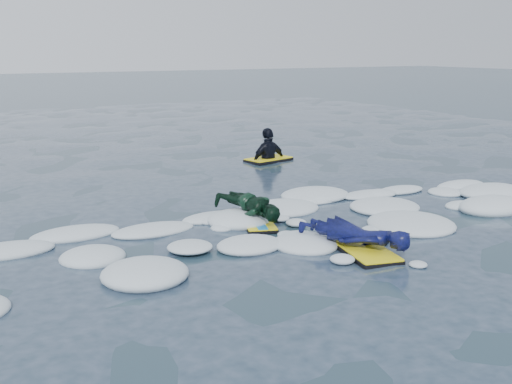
{
  "coord_description": "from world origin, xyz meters",
  "views": [
    {
      "loc": [
        -3.97,
        -7.0,
        2.58
      ],
      "look_at": [
        0.88,
        1.6,
        0.33
      ],
      "focal_mm": 45.0,
      "sensor_mm": 36.0,
      "label": 1
    }
  ],
  "objects": [
    {
      "name": "prone_child_unit",
      "position": [
        0.5,
        1.03,
        0.24
      ],
      "size": [
        0.76,
        1.28,
        0.47
      ],
      "rotation": [
        0.0,
        0.0,
        1.23
      ],
      "color": "black",
      "rests_on": "ground"
    },
    {
      "name": "foam_band",
      "position": [
        0.0,
        1.03,
        0.0
      ],
      "size": [
        12.0,
        3.1,
        0.3
      ],
      "primitive_type": null,
      "color": "silver",
      "rests_on": "ground"
    },
    {
      "name": "ground",
      "position": [
        0.0,
        0.0,
        0.0
      ],
      "size": [
        120.0,
        120.0,
        0.0
      ],
      "primitive_type": "plane",
      "color": "#172539",
      "rests_on": "ground"
    },
    {
      "name": "prone_woman_unit",
      "position": [
        1.04,
        -0.76,
        0.2
      ],
      "size": [
        1.09,
        1.6,
        0.39
      ],
      "rotation": [
        0.0,
        0.0,
        1.34
      ],
      "color": "black",
      "rests_on": "ground"
    },
    {
      "name": "waiting_rider_unit",
      "position": [
        3.41,
        5.51,
        -0.03
      ],
      "size": [
        1.19,
        0.81,
        1.62
      ],
      "rotation": [
        0.0,
        0.0,
        0.22
      ],
      "color": "black",
      "rests_on": "ground"
    }
  ]
}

